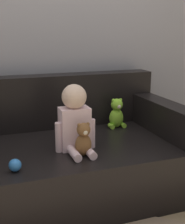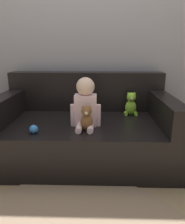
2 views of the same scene
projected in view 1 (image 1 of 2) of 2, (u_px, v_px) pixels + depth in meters
The scene contains 7 objects.
ground_plane at pixel (68, 193), 2.24m from camera, with size 12.00×12.00×0.00m, color #9E8460.
wall_back at pixel (45, 8), 2.43m from camera, with size 8.00×0.05×2.60m.
couch at pixel (65, 153), 2.23m from camera, with size 1.64×0.98×0.80m.
person_baby at pixel (75, 120), 1.98m from camera, with size 0.27×0.31×0.42m.
teddy_bear_brown at pixel (83, 139), 1.90m from camera, with size 0.10×0.10×0.21m.
plush_toy_side at pixel (117, 114), 2.45m from camera, with size 0.14×0.11×0.23m.
toy_ball at pixel (15, 165), 1.70m from camera, with size 0.07×0.07×0.07m.
Camera 1 is at (-0.52, -1.96, 1.14)m, focal length 50.00 mm.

